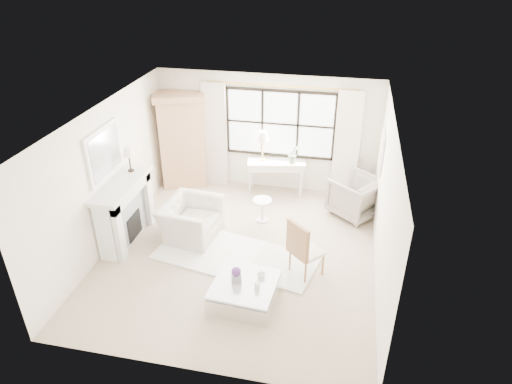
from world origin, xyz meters
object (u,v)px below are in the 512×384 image
at_px(console_table, 276,177).
at_px(club_armchair, 191,220).
at_px(coffee_table, 245,292).
at_px(armoire, 182,139).

height_order(console_table, club_armchair, console_table).
relative_size(console_table, club_armchair, 1.20).
bearing_deg(coffee_table, console_table, 96.02).
height_order(club_armchair, coffee_table, club_armchair).
distance_m(armoire, console_table, 2.35).
bearing_deg(club_armchair, coffee_table, -131.11).
bearing_deg(club_armchair, armoire, 29.66).
bearing_deg(armoire, console_table, -20.51).
xyz_separation_m(club_armchair, coffee_table, (1.46, -1.63, -0.19)).
relative_size(console_table, coffee_table, 1.27).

